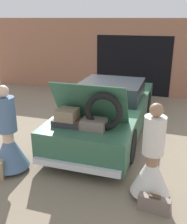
# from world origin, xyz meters

# --- Properties ---
(ground_plane) EXTENTS (40.00, 40.00, 0.00)m
(ground_plane) POSITION_xyz_m (0.00, 0.00, 0.00)
(ground_plane) COLOR #7F705B
(garage_wall_back) EXTENTS (12.00, 0.14, 2.80)m
(garage_wall_back) POSITION_xyz_m (0.00, 3.71, 1.39)
(garage_wall_back) COLOR #9E664C
(garage_wall_back) RESTS_ON ground_plane
(car) EXTENTS (1.81, 4.73, 1.66)m
(car) POSITION_xyz_m (0.00, -0.02, 0.59)
(car) COLOR #336047
(car) RESTS_ON ground_plane
(person_left) EXTENTS (0.70, 0.70, 1.70)m
(person_left) POSITION_xyz_m (-1.33, -2.39, 0.60)
(person_left) COLOR beige
(person_left) RESTS_ON ground_plane
(person_right) EXTENTS (0.65, 0.65, 1.63)m
(person_right) POSITION_xyz_m (1.33, -2.38, 0.58)
(person_right) COLOR #997051
(person_right) RESTS_ON ground_plane
(suitcase_beside_right_person) EXTENTS (0.50, 0.19, 0.29)m
(suitcase_beside_right_person) POSITION_xyz_m (1.44, -2.77, 0.13)
(suitcase_beside_right_person) COLOR #75665B
(suitcase_beside_right_person) RESTS_ON ground_plane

